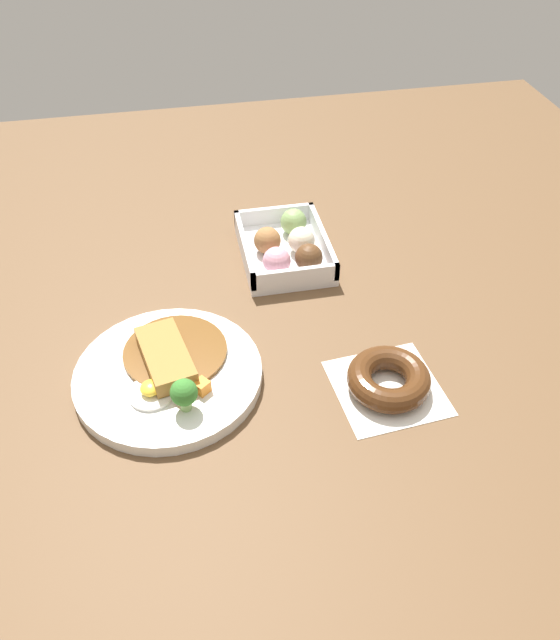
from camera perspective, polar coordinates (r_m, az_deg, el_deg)
ground_plane at (r=0.93m, az=-0.02°, el=-0.66°), size 1.60×1.60×0.00m
curry_plate at (r=0.86m, az=-10.02°, el=-4.69°), size 0.25×0.25×0.07m
donut_box at (r=1.05m, az=0.62°, el=6.61°), size 0.19×0.14×0.06m
chocolate_ring_donut at (r=0.85m, az=9.81°, el=-5.34°), size 0.15×0.15×0.04m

